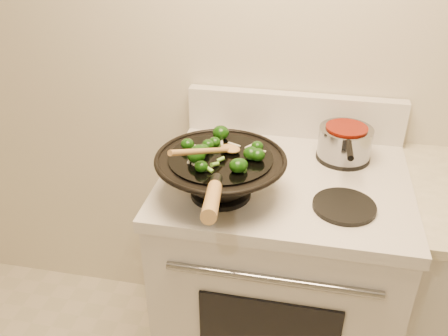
# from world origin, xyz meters

# --- Properties ---
(stove) EXTENTS (0.78, 0.67, 1.08)m
(stove) POSITION_xyz_m (-0.07, 1.17, 0.47)
(stove) COLOR silver
(stove) RESTS_ON ground
(wok) EXTENTS (0.38, 0.63, 0.24)m
(wok) POSITION_xyz_m (-0.25, 1.02, 1.00)
(wok) COLOR black
(wok) RESTS_ON stove
(stirfry) EXTENTS (0.25, 0.25, 0.04)m
(stirfry) POSITION_xyz_m (-0.25, 1.02, 1.07)
(stirfry) COLOR #0F3408
(stirfry) RESTS_ON wok
(wooden_spoon) EXTENTS (0.15, 0.27, 0.11)m
(wooden_spoon) POSITION_xyz_m (-0.26, 0.99, 1.09)
(wooden_spoon) COLOR #A27840
(wooden_spoon) RESTS_ON wok
(saucepan) EXTENTS (0.18, 0.28, 0.10)m
(saucepan) POSITION_xyz_m (0.11, 1.32, 0.99)
(saucepan) COLOR gray
(saucepan) RESTS_ON stove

